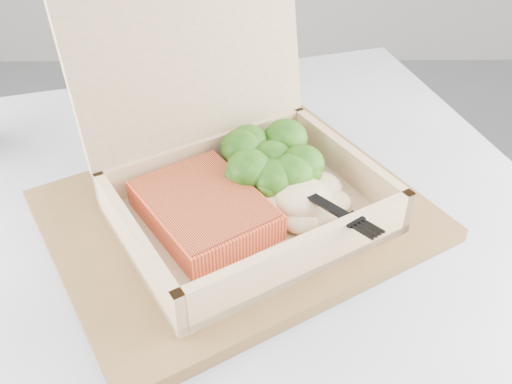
{
  "coord_description": "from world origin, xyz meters",
  "views": [
    {
      "loc": [
        -0.17,
        -0.34,
        1.1
      ],
      "look_at": [
        -0.17,
        0.1,
        0.76
      ],
      "focal_mm": 40.0,
      "sensor_mm": 36.0,
      "label": 1
    }
  ],
  "objects": [
    {
      "name": "mashed_potatoes",
      "position": [
        -0.12,
        0.09,
        0.75
      ],
      "size": [
        0.1,
        0.08,
        0.03
      ],
      "primitive_type": "ellipsoid",
      "color": "beige",
      "rests_on": "takeout_container"
    },
    {
      "name": "plastic_fork",
      "position": [
        -0.13,
        0.1,
        0.77
      ],
      "size": [
        0.1,
        0.12,
        0.01
      ],
      "rotation": [
        0.0,
        0.0,
        3.79
      ],
      "color": "black",
      "rests_on": "mashed_potatoes"
    },
    {
      "name": "receipt",
      "position": [
        -0.25,
        0.27,
        0.71
      ],
      "size": [
        0.11,
        0.15,
        0.0
      ],
      "primitive_type": "cube",
      "rotation": [
        0.0,
        0.0,
        0.31
      ],
      "color": "white",
      "rests_on": "cafe_table"
    },
    {
      "name": "takeout_container",
      "position": [
        -0.19,
        0.13,
        0.78
      ],
      "size": [
        0.33,
        0.32,
        0.23
      ],
      "rotation": [
        0.0,
        0.0,
        0.54
      ],
      "color": "tan",
      "rests_on": "serving_tray"
    },
    {
      "name": "cafe_table",
      "position": [
        -0.21,
        0.07,
        0.53
      ],
      "size": [
        0.93,
        0.93,
        0.71
      ],
      "rotation": [
        0.0,
        0.0,
        0.28
      ],
      "color": "black",
      "rests_on": "floor"
    },
    {
      "name": "serving_tray",
      "position": [
        -0.19,
        0.11,
        0.72
      ],
      "size": [
        0.46,
        0.43,
        0.02
      ],
      "primitive_type": "cube",
      "rotation": [
        0.0,
        0.0,
        0.53
      ],
      "color": "brown",
      "rests_on": "cafe_table"
    },
    {
      "name": "broccoli_pile",
      "position": [
        -0.15,
        0.15,
        0.76
      ],
      "size": [
        0.12,
        0.12,
        0.04
      ],
      "primitive_type": null,
      "color": "#3D7A1B",
      "rests_on": "takeout_container"
    },
    {
      "name": "salmon_fillet",
      "position": [
        -0.22,
        0.08,
        0.75
      ],
      "size": [
        0.16,
        0.16,
        0.03
      ],
      "primitive_type": "cube",
      "rotation": [
        0.0,
        0.0,
        0.59
      ],
      "color": "#FF6031",
      "rests_on": "takeout_container"
    }
  ]
}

